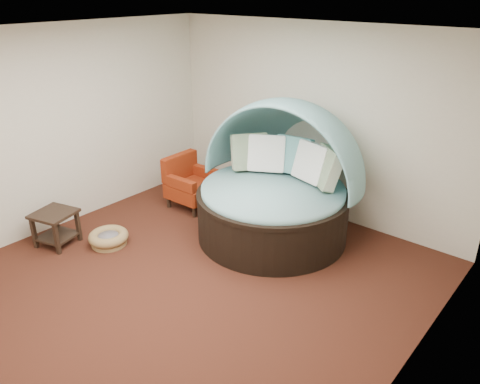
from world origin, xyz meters
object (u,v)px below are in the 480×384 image
Objects in this scene: red_armchair at (190,183)px; side_table at (55,224)px; pet_basket at (109,238)px; canopy_daybed at (278,175)px.

side_table is (-0.51, -2.03, -0.07)m from red_armchair.
pet_basket is at bearing 38.51° from side_table.
pet_basket is (-1.55, -1.73, -0.78)m from canopy_daybed.
side_table is at bearing -141.49° from pet_basket.
red_armchair is 1.33× the size of side_table.
canopy_daybed reaches higher than pet_basket.
red_armchair is at bearing 75.79° from side_table.
canopy_daybed is 3.06m from side_table.
red_armchair reaches higher than pet_basket.
side_table is at bearing -105.74° from red_armchair.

